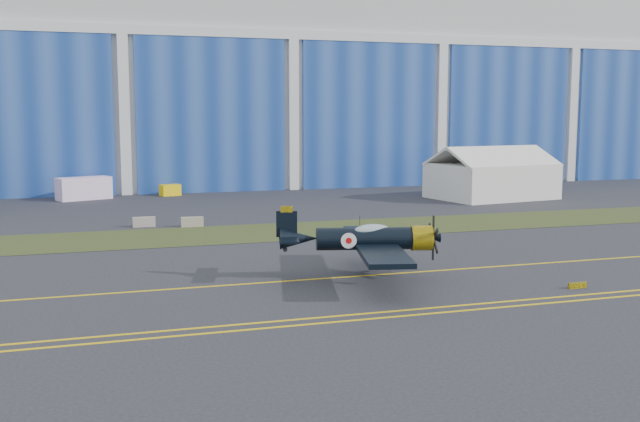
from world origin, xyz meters
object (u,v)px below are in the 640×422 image
object	(u,v)px
warbird	(365,239)
tent	(492,172)
shipping_container	(84,188)
tug	(170,190)

from	to	relation	value
warbird	tent	xyz separation A→B (m)	(31.09, 37.75, 0.62)
warbird	shipping_container	size ratio (longest dim) A/B	2.57
warbird	shipping_container	xyz separation A→B (m)	(-16.16, 51.30, -1.23)
shipping_container	tug	world-z (taller)	shipping_container
shipping_container	tug	size ratio (longest dim) A/B	2.58
warbird	tent	size ratio (longest dim) A/B	1.05
tent	tug	bearing A→B (deg)	148.90
warbird	tent	bearing A→B (deg)	64.44
tent	shipping_container	distance (m)	49.19
warbird	tug	distance (m)	52.95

